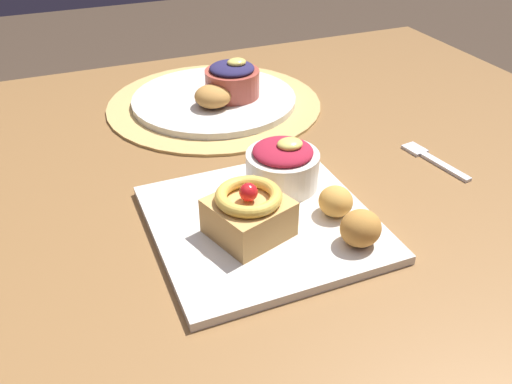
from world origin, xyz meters
The scene contains 11 objects.
dining_table centered at (0.00, 0.00, 0.65)m, with size 1.41×1.14×0.73m.
woven_placemat centered at (0.08, 0.30, 0.73)m, with size 0.39×0.39×0.01m, color tan.
front_plate centered at (0.02, -0.08, 0.74)m, with size 0.27×0.27×0.01m, color silver.
cake_slice centered at (-0.01, -0.10, 0.77)m, with size 0.11×0.10×0.07m.
berry_ramekin centered at (0.07, -0.02, 0.77)m, with size 0.10×0.10×0.07m.
fritter_front centered at (0.11, -0.10, 0.76)m, with size 0.04×0.04×0.04m, color gold.
fritter_middle centered at (0.10, -0.17, 0.76)m, with size 0.05×0.05×0.04m, color #BC7F38.
back_plate centered at (0.08, 0.30, 0.74)m, with size 0.30×0.30×0.01m, color silver.
back_ramekin centered at (0.11, 0.29, 0.78)m, with size 0.10×0.10×0.07m.
back_pastry centered at (0.07, 0.25, 0.77)m, with size 0.06×0.06×0.04m, color #B77F3D.
fork centered at (0.32, -0.02, 0.73)m, with size 0.04×0.13×0.00m.
Camera 1 is at (-0.20, -0.58, 1.14)m, focal length 37.59 mm.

